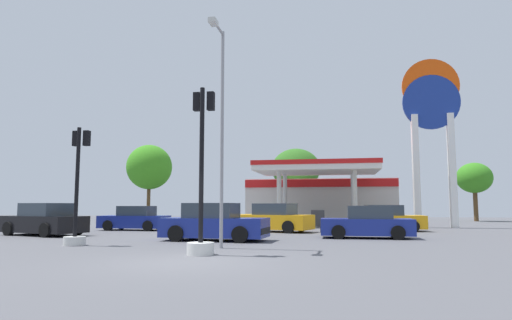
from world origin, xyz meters
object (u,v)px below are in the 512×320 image
at_px(tree_0, 149,167).
at_px(tree_2, 474,178).
at_px(car_1, 44,221).
at_px(traffic_signal_0, 77,206).
at_px(station_pole_sign, 432,121).
at_px(car_4, 214,224).
at_px(car_2, 386,219).
at_px(car_5, 273,219).
at_px(corner_streetlamp, 221,116).
at_px(traffic_signal_1, 201,202).
at_px(car_0, 367,223).
at_px(car_3, 135,219).
at_px(tree_1, 296,169).

height_order(tree_0, tree_2, tree_0).
distance_m(tree_0, tree_2, 31.52).
bearing_deg(tree_0, car_1, -77.05).
xyz_separation_m(traffic_signal_0, tree_2, (21.50, 27.97, 2.44)).
height_order(station_pole_sign, car_4, station_pole_sign).
bearing_deg(tree_2, station_pole_sign, -115.44).
xyz_separation_m(car_2, car_5, (-6.14, -1.76, 0.04)).
bearing_deg(tree_2, corner_streetlamp, -119.61).
bearing_deg(traffic_signal_0, car_5, 57.98).
xyz_separation_m(car_5, tree_2, (15.66, 18.63, 3.17)).
distance_m(traffic_signal_1, tree_0, 33.80).
bearing_deg(tree_2, car_0, -115.88).
bearing_deg(corner_streetlamp, traffic_signal_1, -92.32).
height_order(car_5, traffic_signal_1, traffic_signal_1).
distance_m(station_pole_sign, car_0, 12.69).
relative_size(car_0, tree_2, 0.76).
xyz_separation_m(traffic_signal_0, corner_streetlamp, (5.48, -0.22, 3.08)).
height_order(car_2, car_3, car_2).
relative_size(car_2, car_3, 1.08).
relative_size(car_0, corner_streetlamp, 0.53).
relative_size(car_3, corner_streetlamp, 0.52).
bearing_deg(traffic_signal_1, car_5, 87.82).
height_order(station_pole_sign, traffic_signal_1, station_pole_sign).
distance_m(traffic_signal_1, corner_streetlamp, 3.47).
relative_size(car_4, traffic_signal_1, 0.87).
bearing_deg(tree_1, tree_2, 3.59).
xyz_separation_m(car_3, traffic_signal_0, (2.28, -9.27, 0.80)).
bearing_deg(car_2, car_5, -163.99).
xyz_separation_m(car_0, car_3, (-12.89, 3.74, -0.01)).
bearing_deg(tree_1, traffic_signal_0, -101.34).
height_order(car_0, car_3, car_0).
distance_m(car_3, tree_2, 30.42).
height_order(car_1, tree_2, tree_2).
distance_m(car_0, car_1, 15.25).
bearing_deg(car_5, car_0, -38.56).
xyz_separation_m(tree_0, tree_1, (15.39, -0.88, -0.50)).
height_order(car_3, car_4, car_4).
xyz_separation_m(car_4, tree_2, (17.14, 24.99, 3.18)).
distance_m(car_1, traffic_signal_1, 11.92).
height_order(car_5, tree_2, tree_2).
xyz_separation_m(car_1, car_4, (8.96, -1.44, -0.00)).
distance_m(traffic_signal_1, tree_2, 34.10).
xyz_separation_m(tree_2, corner_streetlamp, (-16.02, -28.19, 0.64)).
bearing_deg(car_0, car_3, 163.82).
height_order(car_4, corner_streetlamp, corner_streetlamp).
relative_size(car_0, tree_0, 0.52).
bearing_deg(car_0, car_4, -157.81).
bearing_deg(car_4, tree_2, 55.55).
height_order(station_pole_sign, car_3, station_pole_sign).
relative_size(car_3, car_4, 0.90).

